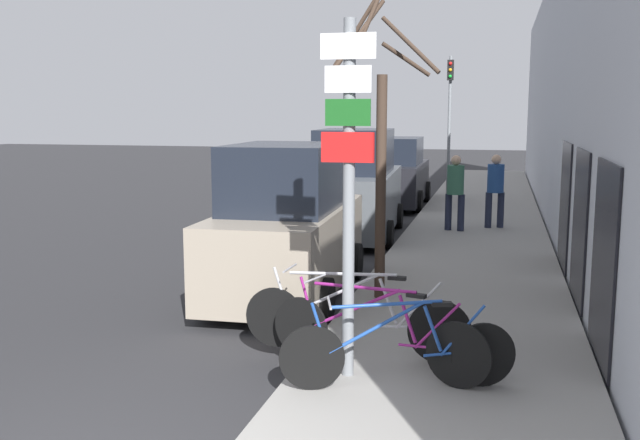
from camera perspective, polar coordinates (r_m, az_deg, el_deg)
ground_plane at (r=16.15m, az=2.94°, el=-1.65°), size 80.00×80.00×0.00m
sidewalk_curb at (r=18.61m, az=12.52°, el=-0.24°), size 3.20×32.00×0.15m
building_facade at (r=18.37m, az=18.37°, el=9.31°), size 0.23×32.00×6.50m
signpost at (r=7.21m, az=2.30°, el=2.73°), size 0.55×0.14×3.65m
bicycle_0 at (r=7.25m, az=6.26°, el=-10.34°), size 2.28×0.78×0.91m
bicycle_1 at (r=7.66m, az=4.42°, el=-9.13°), size 2.44×0.80×0.94m
bicycle_2 at (r=8.15m, az=2.76°, el=-7.93°), size 2.63×0.44×0.98m
parked_car_0 at (r=11.15m, az=-2.66°, el=-0.73°), size 2.05×4.32×2.40m
parked_car_1 at (r=16.49m, az=2.87°, el=2.49°), size 2.18×4.58×2.50m
parked_car_2 at (r=21.95m, az=5.87°, el=3.61°), size 2.10×4.33×2.11m
pedestrian_near at (r=16.76m, az=10.78°, el=2.59°), size 0.45×0.39×1.75m
pedestrian_far at (r=17.37m, az=13.86°, el=2.69°), size 0.44×0.39×1.74m
street_tree at (r=10.36m, az=4.79°, el=5.25°), size 1.65×1.17×4.49m
traffic_light at (r=23.64m, az=10.33°, el=8.89°), size 0.20×0.30×4.50m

